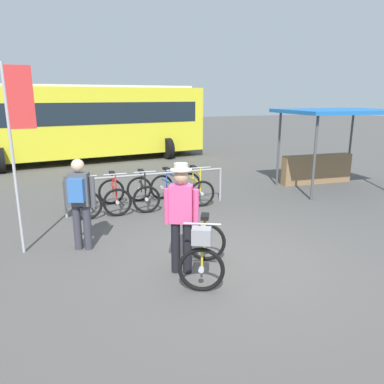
# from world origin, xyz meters

# --- Properties ---
(ground_plane) EXTENTS (80.00, 80.00, 0.00)m
(ground_plane) POSITION_xyz_m (0.00, 0.00, 0.00)
(ground_plane) COLOR #514F4C
(bike_rack_rail) EXTENTS (3.91, 0.08, 0.88)m
(bike_rack_rail) POSITION_xyz_m (-0.43, 3.33, 0.68)
(bike_rack_rail) COLOR #99999E
(bike_rack_rail) RESTS_ON ground
(racked_bike_white) EXTENTS (0.70, 1.11, 0.97)m
(racked_bike_white) POSITION_xyz_m (-1.93, 3.50, 0.37)
(racked_bike_white) COLOR black
(racked_bike_white) RESTS_ON ground
(racked_bike_red) EXTENTS (0.70, 1.12, 0.97)m
(racked_bike_red) POSITION_xyz_m (-1.23, 3.50, 0.37)
(racked_bike_red) COLOR black
(racked_bike_red) RESTS_ON ground
(racked_bike_black) EXTENTS (0.74, 1.14, 0.97)m
(racked_bike_black) POSITION_xyz_m (-0.53, 3.51, 0.37)
(racked_bike_black) COLOR black
(racked_bike_black) RESTS_ON ground
(racked_bike_blue) EXTENTS (0.78, 1.15, 0.97)m
(racked_bike_blue) POSITION_xyz_m (0.17, 3.51, 0.37)
(racked_bike_blue) COLOR black
(racked_bike_blue) RESTS_ON ground
(racked_bike_yellow) EXTENTS (0.72, 1.12, 0.97)m
(racked_bike_yellow) POSITION_xyz_m (0.87, 3.52, 0.37)
(racked_bike_yellow) COLOR black
(racked_bike_yellow) RESTS_ON ground
(featured_bicycle) EXTENTS (1.08, 1.26, 0.97)m
(featured_bicycle) POSITION_xyz_m (-0.60, -0.43, 0.45)
(featured_bicycle) COLOR black
(featured_bicycle) RESTS_ON ground
(person_with_featured_bike) EXTENTS (0.48, 0.34, 1.72)m
(person_with_featured_bike) POSITION_xyz_m (-0.85, -0.14, 0.95)
(person_with_featured_bike) COLOR black
(person_with_featured_bike) RESTS_ON ground
(pedestrian_with_backpack) EXTENTS (0.49, 0.42, 1.64)m
(pedestrian_with_backpack) POSITION_xyz_m (-2.19, 1.34, 0.94)
(pedestrian_with_backpack) COLOR #383842
(pedestrian_with_backpack) RESTS_ON ground
(bus_distant) EXTENTS (10.22, 4.15, 3.08)m
(bus_distant) POSITION_xyz_m (-1.09, 11.06, 1.74)
(bus_distant) COLOR yellow
(bus_distant) RESTS_ON ground
(market_stall) EXTENTS (3.26, 2.52, 2.30)m
(market_stall) POSITION_xyz_m (5.15, 3.64, 1.39)
(market_stall) COLOR #4C4C51
(market_stall) RESTS_ON ground
(banner_flag) EXTENTS (0.45, 0.05, 3.20)m
(banner_flag) POSITION_xyz_m (-3.05, 1.59, 2.23)
(banner_flag) COLOR #B2B2B7
(banner_flag) RESTS_ON ground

